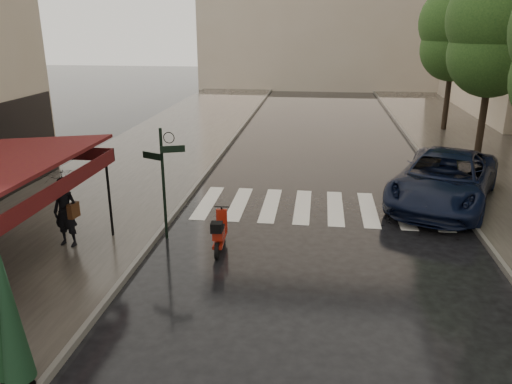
% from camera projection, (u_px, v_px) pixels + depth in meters
% --- Properties ---
extents(ground, '(120.00, 120.00, 0.00)m').
position_uv_depth(ground, '(180.00, 296.00, 10.89)').
color(ground, black).
rests_on(ground, ground).
extents(sidewalk_near, '(6.00, 60.00, 0.12)m').
position_uv_depth(sidewalk_near, '(155.00, 153.00, 22.69)').
color(sidewalk_near, '#38332D').
rests_on(sidewalk_near, ground).
extents(sidewalk_far, '(5.50, 60.00, 0.12)m').
position_uv_depth(sidewalk_far, '(494.00, 164.00, 20.92)').
color(sidewalk_far, '#38332D').
rests_on(sidewalk_far, ground).
extents(curb_near, '(0.12, 60.00, 0.16)m').
position_uv_depth(curb_near, '(221.00, 155.00, 22.32)').
color(curb_near, '#595651').
rests_on(curb_near, ground).
extents(curb_far, '(0.12, 60.00, 0.16)m').
position_uv_depth(curb_far, '(426.00, 161.00, 21.25)').
color(curb_far, '#595651').
rests_on(curb_far, ground).
extents(crosswalk, '(7.85, 3.20, 0.01)m').
position_uv_depth(crosswalk, '(319.00, 207.00, 16.17)').
color(crosswalk, silver).
rests_on(crosswalk, ground).
extents(signpost, '(1.17, 0.29, 3.10)m').
position_uv_depth(signpost, '(163.00, 175.00, 13.27)').
color(signpost, black).
rests_on(signpost, ground).
extents(tree_mid, '(3.80, 3.80, 8.34)m').
position_uv_depth(tree_mid, '(496.00, 25.00, 19.23)').
color(tree_mid, black).
rests_on(tree_mid, sidewalk_far).
extents(tree_far, '(3.80, 3.80, 8.16)m').
position_uv_depth(tree_far, '(456.00, 28.00, 25.83)').
color(tree_far, black).
rests_on(tree_far, sidewalk_far).
extents(pedestrian_with_umbrella, '(1.25, 1.27, 2.55)m').
position_uv_depth(pedestrian_with_umbrella, '(62.00, 184.00, 12.61)').
color(pedestrian_with_umbrella, black).
rests_on(pedestrian_with_umbrella, sidewalk_near).
extents(scooter, '(0.42, 1.55, 1.02)m').
position_uv_depth(scooter, '(220.00, 234.00, 12.97)').
color(scooter, black).
rests_on(scooter, ground).
extents(parked_car, '(4.89, 6.72, 1.70)m').
position_uv_depth(parked_car, '(444.00, 179.00, 16.25)').
color(parked_car, black).
rests_on(parked_car, ground).
extents(parasol_back, '(0.48, 0.48, 2.59)m').
position_uv_depth(parasol_back, '(9.00, 314.00, 7.51)').
color(parasol_back, black).
rests_on(parasol_back, sidewalk_near).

